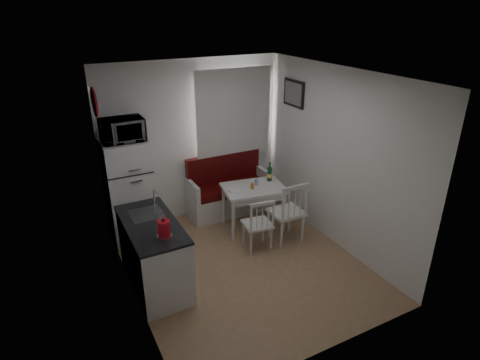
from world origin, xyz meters
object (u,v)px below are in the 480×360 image
(kettle, at_px, (164,228))
(dining_table, at_px, (253,192))
(chair_left, at_px, (261,220))
(chair_right, at_px, (291,207))
(fridge, at_px, (129,191))
(wine_bottle, at_px, (270,172))
(microwave, at_px, (122,130))
(kitchen_counter, at_px, (154,253))
(bench, at_px, (228,194))

(kettle, bearing_deg, dining_table, 31.52)
(dining_table, relative_size, kettle, 4.42)
(chair_left, distance_m, kettle, 1.66)
(chair_right, xyz_separation_m, fridge, (-2.06, 1.23, 0.18))
(chair_right, relative_size, wine_bottle, 1.67)
(dining_table, relative_size, microwave, 1.80)
(kitchen_counter, height_order, kettle, kitchen_counter)
(kitchen_counter, distance_m, chair_right, 2.08)
(bench, bearing_deg, chair_left, -95.52)
(chair_left, xyz_separation_m, chair_right, (0.50, -0.02, 0.10))
(fridge, bearing_deg, kettle, -88.96)
(bench, bearing_deg, microwave, -174.48)
(microwave, bearing_deg, kitchen_counter, -90.94)
(microwave, bearing_deg, dining_table, -15.76)
(microwave, distance_m, kettle, 1.76)
(chair_right, bearing_deg, wine_bottle, 82.85)
(kettle, bearing_deg, wine_bottle, 29.22)
(dining_table, distance_m, chair_left, 0.71)
(chair_left, relative_size, chair_right, 0.84)
(kitchen_counter, height_order, chair_left, kitchen_counter)
(chair_right, height_order, kettle, kettle)
(kettle, height_order, wine_bottle, kettle)
(kettle, bearing_deg, kitchen_counter, 96.99)
(fridge, xyz_separation_m, wine_bottle, (2.16, -0.46, 0.07))
(chair_right, bearing_deg, kitchen_counter, -179.42)
(chair_right, bearing_deg, fridge, 149.30)
(bench, height_order, microwave, microwave)
(wine_bottle, bearing_deg, chair_left, -128.44)
(chair_right, xyz_separation_m, kettle, (-2.03, -0.42, 0.41))
(fridge, bearing_deg, kitchen_counter, -90.90)
(fridge, bearing_deg, dining_table, -17.22)
(kitchen_counter, relative_size, chair_left, 2.95)
(chair_left, xyz_separation_m, kettle, (-1.53, -0.43, 0.50))
(microwave, distance_m, wine_bottle, 2.36)
(chair_left, xyz_separation_m, fridge, (-1.56, 1.22, 0.28))
(kitchen_counter, bearing_deg, wine_bottle, 19.84)
(dining_table, height_order, microwave, microwave)
(fridge, bearing_deg, chair_right, -30.93)
(microwave, bearing_deg, fridge, 90.00)
(dining_table, xyz_separation_m, kettle, (-1.78, -1.09, 0.39))
(fridge, xyz_separation_m, kettle, (0.03, -1.65, 0.22))
(kitchen_counter, bearing_deg, bench, 38.54)
(chair_right, xyz_separation_m, wine_bottle, (0.10, 0.77, 0.26))
(dining_table, xyz_separation_m, chair_left, (-0.25, -0.66, -0.11))
(kitchen_counter, xyz_separation_m, wine_bottle, (2.17, 0.78, 0.41))
(chair_right, height_order, wine_bottle, wine_bottle)
(kettle, bearing_deg, bench, 46.80)
(bench, bearing_deg, wine_bottle, -50.51)
(chair_left, relative_size, kettle, 1.89)
(bench, relative_size, kettle, 5.94)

